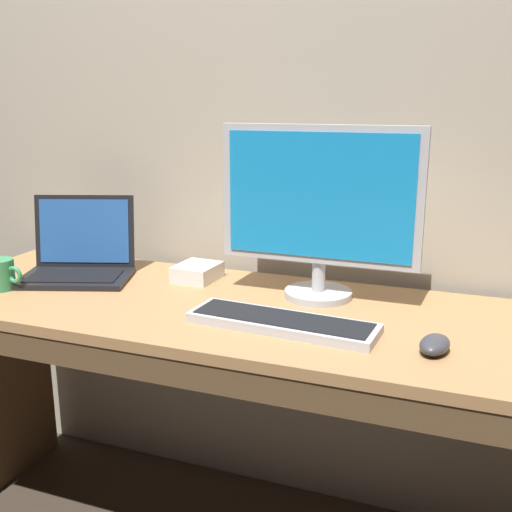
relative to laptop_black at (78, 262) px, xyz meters
name	(u,v)px	position (x,y,z in m)	size (l,w,h in m)	color
desk	(225,373)	(0.52, -0.08, -0.24)	(1.77, 0.62, 0.77)	#A87A4C
laptop_black	(78,262)	(0.00, 0.00, 0.00)	(0.38, 0.33, 0.24)	black
external_monitor	(319,208)	(0.73, 0.06, 0.20)	(0.54, 0.19, 0.47)	#B7B7BC
wired_keyboard	(282,323)	(0.71, -0.18, -0.04)	(0.47, 0.16, 0.03)	#BCBCC1
computer_mouse	(435,345)	(1.07, -0.20, -0.03)	(0.06, 0.10, 0.04)	#38383D
external_drive_box	(197,272)	(0.35, 0.11, -0.02)	(0.12, 0.13, 0.05)	silver
coffee_mug	(0,274)	(-0.14, -0.18, 0.00)	(0.12, 0.08, 0.09)	#388E56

